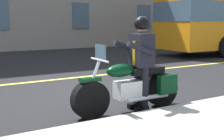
{
  "coord_description": "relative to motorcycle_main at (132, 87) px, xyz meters",
  "views": [
    {
      "loc": [
        3.15,
        5.85,
        1.64
      ],
      "look_at": [
        0.48,
        1.22,
        0.75
      ],
      "focal_mm": 46.73,
      "sensor_mm": 36.0,
      "label": 1
    }
  ],
  "objects": [
    {
      "name": "ground_plane",
      "position": [
        -0.24,
        -1.52,
        -0.45
      ],
      "size": [
        80.0,
        80.0,
        0.0
      ],
      "primitive_type": "plane",
      "color": "black"
    },
    {
      "name": "motorcycle_main",
      "position": [
        0.0,
        0.0,
        0.0
      ],
      "size": [
        2.21,
        0.6,
        1.26
      ],
      "color": "black",
      "rests_on": "ground_plane"
    },
    {
      "name": "lane_center_stripe",
      "position": [
        -0.24,
        -3.52,
        -0.45
      ],
      "size": [
        60.0,
        0.16,
        0.01
      ],
      "primitive_type": "cube",
      "color": "#E5DB4C",
      "rests_on": "ground_plane"
    },
    {
      "name": "rider_main",
      "position": [
        -0.19,
        -0.0,
        0.58
      ],
      "size": [
        0.62,
        0.54,
        1.74
      ],
      "color": "black",
      "rests_on": "ground_plane"
    }
  ]
}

